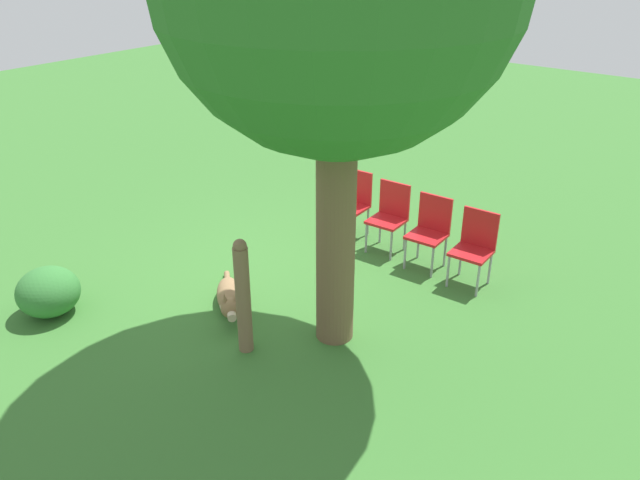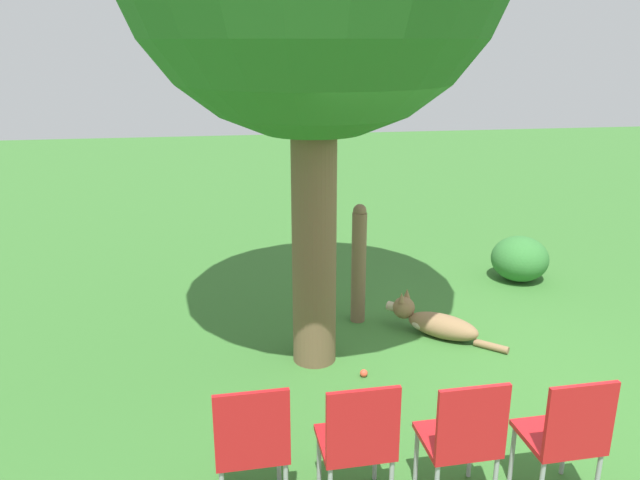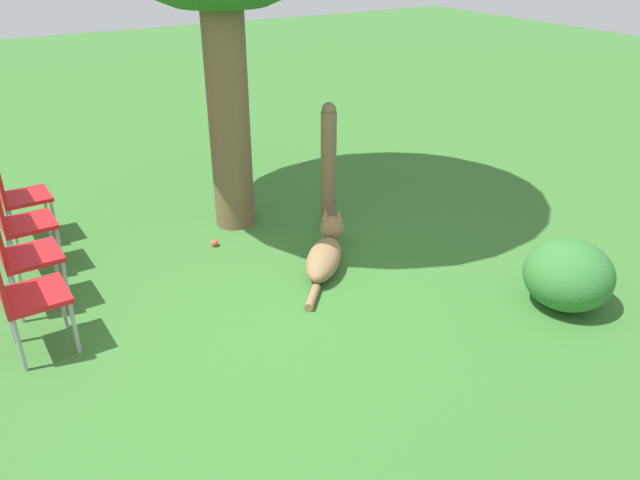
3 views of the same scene
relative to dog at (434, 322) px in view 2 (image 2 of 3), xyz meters
name	(u,v)px [view 2 (image 2 of 3)]	position (x,y,z in m)	size (l,w,h in m)	color
ground_plane	(443,373)	(-0.74, 0.16, -0.13)	(30.00, 30.00, 0.00)	#38702D
dog	(434,322)	(0.00, 0.00, 0.00)	(0.91, 1.01, 0.40)	olive
fence_post	(359,263)	(0.45, 0.68, 0.51)	(0.15, 0.15, 1.27)	brown
red_chair_0	(567,433)	(-2.43, 0.00, 0.39)	(0.44, 0.45, 0.93)	red
red_chair_1	(463,435)	(-2.36, 0.64, 0.39)	(0.44, 0.45, 0.93)	red
red_chair_2	(358,438)	(-2.29, 1.27, 0.39)	(0.44, 0.45, 0.93)	red
red_chair_3	(252,441)	(-2.22, 1.91, 0.39)	(0.44, 0.45, 0.93)	red
tennis_ball	(364,373)	(-0.70, 0.87, -0.10)	(0.07, 0.07, 0.07)	#E54C33
low_shrub	(520,259)	(1.29, -1.52, 0.14)	(0.69, 0.69, 0.55)	#337533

